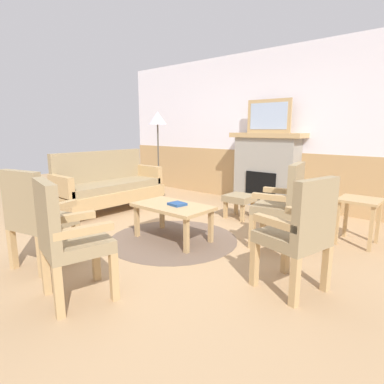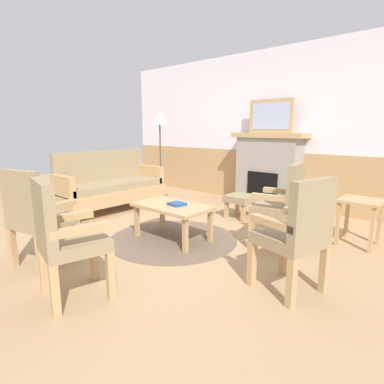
{
  "view_description": "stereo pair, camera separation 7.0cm",
  "coord_description": "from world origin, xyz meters",
  "px_view_note": "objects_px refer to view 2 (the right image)",
  "views": [
    {
      "loc": [
        2.59,
        -2.66,
        1.35
      ],
      "look_at": [
        0.0,
        0.35,
        0.55
      ],
      "focal_mm": 29.47,
      "sensor_mm": 36.0,
      "label": 1
    },
    {
      "loc": [
        2.64,
        -2.62,
        1.35
      ],
      "look_at": [
        0.0,
        0.35,
        0.55
      ],
      "focal_mm": 29.47,
      "sensor_mm": 36.0,
      "label": 2
    }
  ],
  "objects_px": {
    "couch": "(111,186)",
    "armchair_front_center": "(36,214)",
    "framed_picture": "(271,116)",
    "footstool": "(240,200)",
    "armchair_near_fireplace": "(283,202)",
    "book_on_table": "(177,204)",
    "armchair_by_window_left": "(297,231)",
    "armchair_front_left": "(64,235)",
    "side_table": "(360,209)",
    "coffee_table": "(172,209)",
    "fireplace": "(268,169)",
    "floor_lamp_by_couch": "(160,124)"
  },
  "relations": [
    {
      "from": "couch",
      "to": "armchair_front_center",
      "type": "relative_size",
      "value": 1.84
    },
    {
      "from": "framed_picture",
      "to": "footstool",
      "type": "height_order",
      "value": "framed_picture"
    },
    {
      "from": "framed_picture",
      "to": "armchair_near_fireplace",
      "type": "distance_m",
      "value": 2.27
    },
    {
      "from": "book_on_table",
      "to": "armchair_near_fireplace",
      "type": "relative_size",
      "value": 0.2
    },
    {
      "from": "armchair_by_window_left",
      "to": "armchair_front_left",
      "type": "xyz_separation_m",
      "value": [
        -1.32,
        -1.31,
        0.0
      ]
    },
    {
      "from": "couch",
      "to": "side_table",
      "type": "relative_size",
      "value": 3.27
    },
    {
      "from": "armchair_near_fireplace",
      "to": "framed_picture",
      "type": "bearing_deg",
      "value": 123.11
    },
    {
      "from": "armchair_front_left",
      "to": "book_on_table",
      "type": "bearing_deg",
      "value": 100.91
    },
    {
      "from": "coffee_table",
      "to": "footstool",
      "type": "bearing_deg",
      "value": 85.94
    },
    {
      "from": "side_table",
      "to": "footstool",
      "type": "bearing_deg",
      "value": 178.51
    },
    {
      "from": "footstool",
      "to": "armchair_front_center",
      "type": "xyz_separation_m",
      "value": [
        -0.54,
        -2.79,
        0.25
      ]
    },
    {
      "from": "armchair_by_window_left",
      "to": "fireplace",
      "type": "bearing_deg",
      "value": 122.74
    },
    {
      "from": "coffee_table",
      "to": "couch",
      "type": "bearing_deg",
      "value": 169.13
    },
    {
      "from": "fireplace",
      "to": "footstool",
      "type": "bearing_deg",
      "value": -85.31
    },
    {
      "from": "armchair_front_left",
      "to": "framed_picture",
      "type": "bearing_deg",
      "value": 94.99
    },
    {
      "from": "coffee_table",
      "to": "armchair_front_left",
      "type": "relative_size",
      "value": 0.98
    },
    {
      "from": "armchair_by_window_left",
      "to": "armchair_front_left",
      "type": "height_order",
      "value": "same"
    },
    {
      "from": "armchair_near_fireplace",
      "to": "armchair_front_left",
      "type": "distance_m",
      "value": 2.31
    },
    {
      "from": "book_on_table",
      "to": "side_table",
      "type": "height_order",
      "value": "side_table"
    },
    {
      "from": "fireplace",
      "to": "armchair_near_fireplace",
      "type": "xyz_separation_m",
      "value": [
        1.11,
        -1.7,
        -0.11
      ]
    },
    {
      "from": "book_on_table",
      "to": "armchair_front_left",
      "type": "relative_size",
      "value": 0.2
    },
    {
      "from": "couch",
      "to": "armchair_by_window_left",
      "type": "bearing_deg",
      "value": -9.52
    },
    {
      "from": "fireplace",
      "to": "coffee_table",
      "type": "distance_m",
      "value": 2.36
    },
    {
      "from": "framed_picture",
      "to": "coffee_table",
      "type": "distance_m",
      "value": 2.62
    },
    {
      "from": "book_on_table",
      "to": "side_table",
      "type": "xyz_separation_m",
      "value": [
        1.71,
        1.3,
        -0.02
      ]
    },
    {
      "from": "armchair_near_fireplace",
      "to": "floor_lamp_by_couch",
      "type": "xyz_separation_m",
      "value": [
        -3.18,
        1.07,
        0.91
      ]
    },
    {
      "from": "coffee_table",
      "to": "armchair_by_window_left",
      "type": "xyz_separation_m",
      "value": [
        1.67,
        -0.24,
        0.15
      ]
    },
    {
      "from": "armchair_front_center",
      "to": "armchair_near_fireplace",
      "type": "bearing_deg",
      "value": 52.83
    },
    {
      "from": "coffee_table",
      "to": "armchair_front_center",
      "type": "relative_size",
      "value": 0.98
    },
    {
      "from": "framed_picture",
      "to": "floor_lamp_by_couch",
      "type": "relative_size",
      "value": 0.48
    },
    {
      "from": "framed_picture",
      "to": "armchair_front_center",
      "type": "xyz_separation_m",
      "value": [
        -0.46,
        -3.77,
        -1.02
      ]
    },
    {
      "from": "armchair_front_left",
      "to": "armchair_front_center",
      "type": "xyz_separation_m",
      "value": [
        -0.8,
        0.11,
        0.0
      ]
    },
    {
      "from": "couch",
      "to": "coffee_table",
      "type": "bearing_deg",
      "value": -10.87
    },
    {
      "from": "coffee_table",
      "to": "armchair_front_center",
      "type": "bearing_deg",
      "value": -107.21
    },
    {
      "from": "armchair_by_window_left",
      "to": "armchair_front_left",
      "type": "relative_size",
      "value": 1.0
    },
    {
      "from": "framed_picture",
      "to": "floor_lamp_by_couch",
      "type": "bearing_deg",
      "value": -162.94
    },
    {
      "from": "couch",
      "to": "floor_lamp_by_couch",
      "type": "relative_size",
      "value": 1.07
    },
    {
      "from": "book_on_table",
      "to": "coffee_table",
      "type": "bearing_deg",
      "value": -154.56
    },
    {
      "from": "armchair_near_fireplace",
      "to": "armchair_front_center",
      "type": "xyz_separation_m",
      "value": [
        -1.57,
        -2.07,
        0.0
      ]
    },
    {
      "from": "book_on_table",
      "to": "footstool",
      "type": "relative_size",
      "value": 0.48
    },
    {
      "from": "couch",
      "to": "floor_lamp_by_couch",
      "type": "height_order",
      "value": "floor_lamp_by_couch"
    },
    {
      "from": "couch",
      "to": "armchair_front_left",
      "type": "bearing_deg",
      "value": -40.97
    },
    {
      "from": "couch",
      "to": "fireplace",
      "type": "bearing_deg",
      "value": 47.26
    },
    {
      "from": "armchair_front_center",
      "to": "side_table",
      "type": "distance_m",
      "value": 3.53
    },
    {
      "from": "fireplace",
      "to": "book_on_table",
      "type": "height_order",
      "value": "fireplace"
    },
    {
      "from": "armchair_near_fireplace",
      "to": "armchair_by_window_left",
      "type": "height_order",
      "value": "same"
    },
    {
      "from": "armchair_by_window_left",
      "to": "floor_lamp_by_couch",
      "type": "xyz_separation_m",
      "value": [
        -3.72,
        1.94,
        0.91
      ]
    },
    {
      "from": "framed_picture",
      "to": "footstool",
      "type": "xyz_separation_m",
      "value": [
        0.08,
        -0.98,
        -1.28
      ]
    },
    {
      "from": "armchair_front_left",
      "to": "floor_lamp_by_couch",
      "type": "distance_m",
      "value": 4.14
    },
    {
      "from": "book_on_table",
      "to": "couch",
      "type": "bearing_deg",
      "value": 170.19
    }
  ]
}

